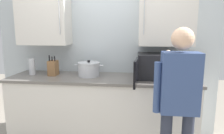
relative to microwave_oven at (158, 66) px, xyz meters
name	(u,v)px	position (x,y,z in m)	size (l,w,h in m)	color
back_wall_tiled	(105,36)	(-0.74, 0.29, 0.38)	(3.27, 0.44, 2.80)	#B2BCC1
counter_unit	(102,110)	(-0.74, -0.03, -0.64)	(2.51, 0.67, 0.95)	beige
microwave_oven	(158,66)	(0.00, 0.00, 0.00)	(0.63, 0.84, 0.32)	black
knife_block	(53,68)	(-1.43, -0.01, -0.05)	(0.11, 0.15, 0.28)	brown
stock_pot	(89,69)	(-0.92, 0.01, -0.06)	(0.39, 0.30, 0.22)	#B7BABF
thermos_flask	(32,66)	(-1.75, 0.00, -0.04)	(0.09, 0.09, 0.23)	#B7BABF
person_figure	(178,98)	(0.11, -0.79, -0.15)	(0.44, 0.60, 1.61)	#282D3D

